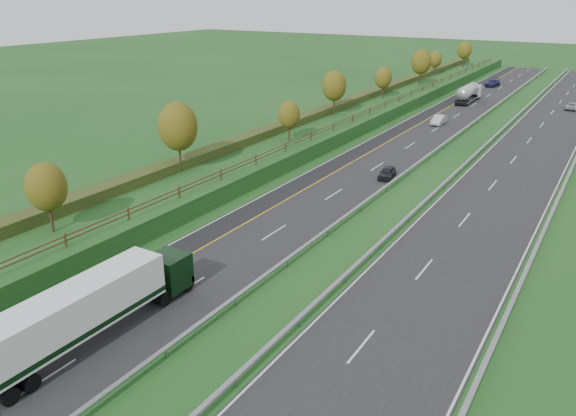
# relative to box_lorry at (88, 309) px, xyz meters

# --- Properties ---
(ground) EXTENTS (400.00, 400.00, 0.00)m
(ground) POSITION_rel_box_lorry_xyz_m (7.40, 52.16, -2.33)
(ground) COLOR #1A4A1A
(ground) RESTS_ON ground
(near_carriageway) EXTENTS (10.50, 200.00, 0.04)m
(near_carriageway) POSITION_rel_box_lorry_xyz_m (-0.60, 57.16, -2.31)
(near_carriageway) COLOR black
(near_carriageway) RESTS_ON ground
(far_carriageway) EXTENTS (10.50, 200.00, 0.04)m
(far_carriageway) POSITION_rel_box_lorry_xyz_m (15.90, 57.16, -2.31)
(far_carriageway) COLOR black
(far_carriageway) RESTS_ON ground
(hard_shoulder) EXTENTS (3.00, 200.00, 0.04)m
(hard_shoulder) POSITION_rel_box_lorry_xyz_m (-4.35, 57.16, -2.31)
(hard_shoulder) COLOR black
(hard_shoulder) RESTS_ON ground
(lane_markings) EXTENTS (26.75, 200.00, 0.01)m
(lane_markings) POSITION_rel_box_lorry_xyz_m (5.80, 57.04, -2.28)
(lane_markings) COLOR silver
(lane_markings) RESTS_ON near_carriageway
(embankment_left) EXTENTS (12.00, 200.00, 2.00)m
(embankment_left) POSITION_rel_box_lorry_xyz_m (-13.60, 57.16, -1.33)
(embankment_left) COLOR #1A4A1A
(embankment_left) RESTS_ON ground
(hedge_left) EXTENTS (2.20, 180.00, 1.10)m
(hedge_left) POSITION_rel_box_lorry_xyz_m (-15.60, 57.16, 0.22)
(hedge_left) COLOR #2A3B18
(hedge_left) RESTS_ON embankment_left
(fence_left) EXTENTS (0.12, 189.06, 1.20)m
(fence_left) POSITION_rel_box_lorry_xyz_m (-9.10, 56.75, 0.40)
(fence_left) COLOR #422B19
(fence_left) RESTS_ON embankment_left
(median_barrier_near) EXTENTS (0.32, 200.00, 0.71)m
(median_barrier_near) POSITION_rel_box_lorry_xyz_m (5.10, 57.16, -1.72)
(median_barrier_near) COLOR gray
(median_barrier_near) RESTS_ON ground
(median_barrier_far) EXTENTS (0.32, 200.00, 0.71)m
(median_barrier_far) POSITION_rel_box_lorry_xyz_m (10.20, 57.16, -1.72)
(median_barrier_far) COLOR gray
(median_barrier_far) RESTS_ON ground
(outer_barrier_far) EXTENTS (0.32, 200.00, 0.71)m
(outer_barrier_far) POSITION_rel_box_lorry_xyz_m (21.70, 57.16, -1.71)
(outer_barrier_far) COLOR gray
(outer_barrier_far) RESTS_ON ground
(trees_left) EXTENTS (6.64, 164.30, 7.66)m
(trees_left) POSITION_rel_box_lorry_xyz_m (-13.24, 53.79, 4.04)
(trees_left) COLOR #2D2116
(trees_left) RESTS_ON embankment_left
(box_lorry) EXTENTS (2.58, 16.28, 4.06)m
(box_lorry) POSITION_rel_box_lorry_xyz_m (0.00, 0.00, 0.00)
(box_lorry) COLOR black
(box_lorry) RESTS_ON near_carriageway
(road_tanker) EXTENTS (2.40, 11.22, 3.46)m
(road_tanker) POSITION_rel_box_lorry_xyz_m (-1.13, 94.76, -0.47)
(road_tanker) COLOR silver
(road_tanker) RESTS_ON near_carriageway
(car_dark_near) EXTENTS (2.04, 3.99, 1.30)m
(car_dark_near) POSITION_rel_box_lorry_xyz_m (3.40, 40.48, -1.64)
(car_dark_near) COLOR black
(car_dark_near) RESTS_ON near_carriageway
(car_silver_mid) EXTENTS (1.63, 4.63, 1.52)m
(car_silver_mid) POSITION_rel_box_lorry_xyz_m (0.00, 71.78, -1.53)
(car_silver_mid) COLOR silver
(car_silver_mid) RESTS_ON near_carriageway
(car_small_far) EXTENTS (2.78, 5.58, 1.56)m
(car_small_far) POSITION_rel_box_lorry_xyz_m (-1.37, 117.31, -1.51)
(car_small_far) COLOR #171542
(car_small_far) RESTS_ON near_carriageway
(car_oncoming) EXTENTS (2.56, 4.92, 1.32)m
(car_oncoming) POSITION_rel_box_lorry_xyz_m (17.53, 96.84, -1.63)
(car_oncoming) COLOR #A6A6AA
(car_oncoming) RESTS_ON far_carriageway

